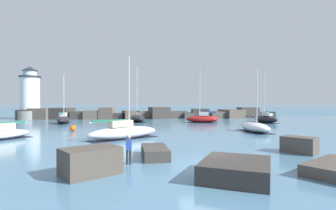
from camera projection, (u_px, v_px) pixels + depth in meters
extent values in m
plane|color=teal|center=(201.00, 165.00, 15.70)|extent=(600.00, 600.00, 0.00)
cube|color=teal|center=(144.00, 110.00, 118.91)|extent=(400.00, 116.00, 0.01)
cube|color=#383330|center=(28.00, 114.00, 56.52)|extent=(3.99, 4.91, 2.05)
cube|color=brown|center=(41.00, 114.00, 56.09)|extent=(4.52, 4.08, 2.38)
cube|color=#383330|center=(61.00, 113.00, 57.45)|extent=(5.45, 5.58, 2.41)
cube|color=#423D38|center=(80.00, 115.00, 57.74)|extent=(3.78, 4.54, 1.68)
cube|color=brown|center=(93.00, 115.00, 58.23)|extent=(3.67, 5.71, 1.82)
cube|color=brown|center=(107.00, 113.00, 57.77)|extent=(3.22, 4.42, 2.51)
cube|color=#383330|center=(117.00, 116.00, 57.87)|extent=(2.96, 3.66, 1.25)
cube|color=brown|center=(131.00, 115.00, 58.54)|extent=(4.24, 5.73, 1.78)
cube|color=#4C443D|center=(145.00, 115.00, 59.91)|extent=(4.63, 5.53, 1.56)
cube|color=#423D38|center=(159.00, 113.00, 59.05)|extent=(4.73, 5.39, 2.54)
cube|color=#423D38|center=(175.00, 114.00, 60.73)|extent=(5.26, 4.53, 1.59)
cube|color=#423D38|center=(188.00, 115.00, 60.67)|extent=(4.06, 4.32, 1.20)
cube|color=#423D38|center=(200.00, 113.00, 60.95)|extent=(4.14, 3.70, 2.11)
cube|color=#4C443D|center=(215.00, 115.00, 60.94)|extent=(5.16, 5.91, 1.50)
cube|color=brown|center=(231.00, 114.00, 61.45)|extent=(5.30, 6.17, 1.95)
cube|color=#4C443D|center=(248.00, 112.00, 61.48)|extent=(4.50, 3.55, 2.45)
cube|color=#423D38|center=(262.00, 115.00, 63.16)|extent=(4.94, 4.32, 1.30)
cylinder|color=gray|center=(30.00, 115.00, 56.57)|extent=(5.18, 5.18, 1.80)
cylinder|color=white|center=(30.00, 94.00, 56.51)|extent=(3.84, 3.84, 7.23)
cylinder|color=#232328|center=(30.00, 77.00, 56.46)|extent=(4.42, 4.42, 0.25)
cylinder|color=silver|center=(30.00, 73.00, 56.45)|extent=(2.69, 2.69, 1.15)
cone|color=#232328|center=(30.00, 69.00, 56.43)|extent=(3.26, 3.26, 0.90)
cube|color=#4C443D|center=(299.00, 145.00, 19.38)|extent=(2.52, 2.71, 1.20)
cube|color=#423D38|center=(155.00, 152.00, 17.85)|extent=(1.77, 3.56, 0.72)
cube|color=#4C443D|center=(91.00, 161.00, 13.63)|extent=(3.41, 3.15, 1.42)
cube|color=#383330|center=(236.00, 169.00, 12.97)|extent=(4.62, 4.85, 0.89)
ellipsoid|color=white|center=(255.00, 127.00, 32.79)|extent=(2.54, 6.02, 1.16)
cube|color=black|center=(255.00, 132.00, 32.80)|extent=(2.48, 5.72, 0.03)
cylinder|color=silver|center=(257.00, 96.00, 32.30)|extent=(0.12, 0.12, 6.70)
cylinder|color=#BCBCC1|center=(251.00, 118.00, 33.96)|extent=(0.17, 3.28, 0.10)
cube|color=#4C4C51|center=(251.00, 117.00, 33.96)|extent=(0.26, 2.79, 0.20)
ellipsoid|color=silver|center=(124.00, 133.00, 26.68)|extent=(7.65, 5.84, 1.26)
cube|color=black|center=(124.00, 139.00, 26.69)|extent=(7.30, 5.60, 0.03)
cube|color=beige|center=(121.00, 124.00, 26.42)|extent=(2.56, 2.17, 0.64)
cylinder|color=silver|center=(129.00, 91.00, 26.99)|extent=(0.12, 0.12, 7.18)
cylinder|color=#BCBCC1|center=(110.00, 122.00, 25.67)|extent=(3.68, 2.38, 0.10)
cube|color=#1E664C|center=(110.00, 121.00, 25.67)|extent=(3.19, 2.12, 0.20)
ellipsoid|color=maroon|center=(202.00, 119.00, 47.27)|extent=(6.13, 3.60, 1.26)
cube|color=black|center=(202.00, 122.00, 47.28)|extent=(5.84, 3.49, 0.03)
cube|color=silver|center=(204.00, 114.00, 47.23)|extent=(1.97, 1.65, 0.64)
cylinder|color=silver|center=(200.00, 92.00, 47.25)|extent=(0.12, 0.12, 8.49)
cylinder|color=#BCBCC1|center=(209.00, 113.00, 47.13)|extent=(3.10, 0.82, 0.10)
cube|color=navy|center=(209.00, 112.00, 47.13)|extent=(2.66, 0.81, 0.20)
ellipsoid|color=black|center=(63.00, 120.00, 45.58)|extent=(2.34, 5.70, 1.23)
cube|color=black|center=(63.00, 123.00, 45.59)|extent=(2.28, 5.42, 0.03)
cube|color=silver|center=(63.00, 115.00, 45.30)|extent=(1.18, 1.75, 0.64)
cylinder|color=silver|center=(64.00, 95.00, 45.93)|extent=(0.12, 0.12, 7.37)
cylinder|color=#BCBCC1|center=(62.00, 113.00, 44.47)|extent=(0.34, 3.06, 0.10)
cube|color=#1E664C|center=(62.00, 113.00, 44.47)|extent=(0.40, 2.61, 0.20)
ellipsoid|color=white|center=(1.00, 135.00, 26.22)|extent=(5.18, 6.00, 0.96)
cube|color=black|center=(1.00, 139.00, 26.22)|extent=(4.97, 5.73, 0.03)
cube|color=beige|center=(4.00, 126.00, 26.46)|extent=(1.98, 2.11, 0.64)
cylinder|color=#BCBCC1|center=(12.00, 124.00, 27.23)|extent=(1.98, 2.67, 0.10)
cube|color=#1E664C|center=(12.00, 123.00, 27.23)|extent=(1.77, 2.33, 0.20)
ellipsoid|color=black|center=(137.00, 118.00, 49.89)|extent=(3.41, 8.08, 1.29)
cube|color=black|center=(137.00, 121.00, 49.89)|extent=(3.31, 7.69, 0.03)
cylinder|color=silver|center=(137.00, 90.00, 50.38)|extent=(0.12, 0.12, 9.30)
cylinder|color=#BCBCC1|center=(139.00, 112.00, 48.35)|extent=(0.65, 4.29, 0.10)
cube|color=#1E664C|center=(139.00, 112.00, 48.35)|extent=(0.66, 3.66, 0.20)
ellipsoid|color=black|center=(266.00, 119.00, 46.87)|extent=(3.29, 5.67, 1.28)
cube|color=black|center=(266.00, 123.00, 46.88)|extent=(3.18, 5.40, 0.03)
cube|color=silver|center=(267.00, 114.00, 46.61)|extent=(1.48, 1.83, 0.64)
cylinder|color=silver|center=(265.00, 92.00, 47.18)|extent=(0.12, 0.12, 8.33)
cylinder|color=#BCBCC1|center=(270.00, 113.00, 45.86)|extent=(0.81, 2.87, 0.10)
cube|color=#1E664C|center=(270.00, 112.00, 45.86)|extent=(0.80, 2.47, 0.20)
sphere|color=#EA5914|center=(73.00, 128.00, 33.59)|extent=(0.79, 0.79, 0.79)
cylinder|color=black|center=(73.00, 124.00, 33.58)|extent=(0.04, 0.04, 0.20)
cylinder|color=#282833|center=(127.00, 157.00, 15.90)|extent=(0.14, 0.14, 0.86)
cylinder|color=#282833|center=(130.00, 157.00, 15.92)|extent=(0.14, 0.14, 0.86)
cube|color=#2D4CA5|center=(129.00, 144.00, 15.90)|extent=(0.36, 0.22, 0.68)
sphere|color=tan|center=(129.00, 137.00, 15.89)|extent=(0.23, 0.23, 0.23)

